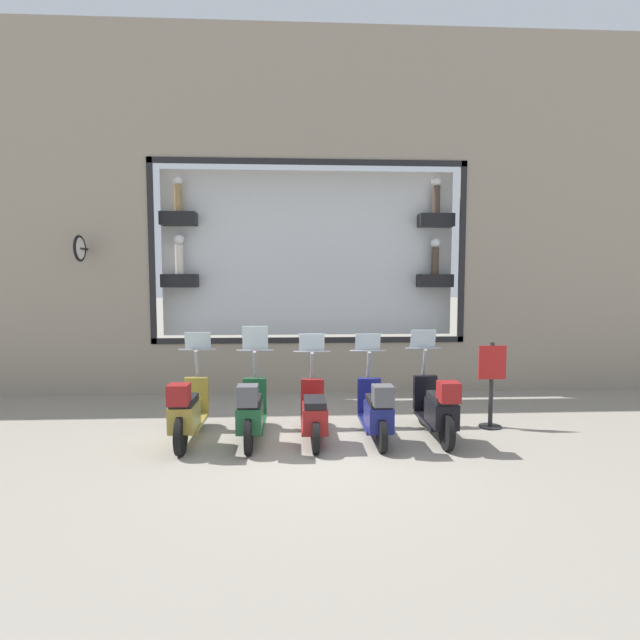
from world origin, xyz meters
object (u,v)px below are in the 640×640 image
(scooter_navy_1, at_px, (376,411))
(scooter_olive_4, at_px, (188,411))
(scooter_black_0, at_px, (437,408))
(scooter_red_2, at_px, (314,413))
(shop_sign_post, at_px, (491,383))
(scooter_green_3, at_px, (251,411))

(scooter_navy_1, xyz_separation_m, scooter_olive_4, (0.01, 2.79, 0.03))
(scooter_black_0, height_order, scooter_navy_1, scooter_black_0)
(scooter_red_2, distance_m, shop_sign_post, 2.98)
(scooter_navy_1, distance_m, scooter_green_3, 1.86)
(scooter_red_2, relative_size, scooter_olive_4, 0.99)
(scooter_black_0, xyz_separation_m, scooter_olive_4, (0.00, 3.72, 0.00))
(scooter_navy_1, bearing_deg, shop_sign_post, -73.90)
(shop_sign_post, bearing_deg, scooter_navy_1, 106.10)
(scooter_navy_1, height_order, shop_sign_post, scooter_navy_1)
(scooter_navy_1, relative_size, scooter_red_2, 1.00)
(scooter_green_3, bearing_deg, shop_sign_post, -81.67)
(scooter_red_2, distance_m, scooter_green_3, 0.93)
(scooter_green_3, distance_m, scooter_olive_4, 0.93)
(scooter_black_0, xyz_separation_m, shop_sign_post, (0.56, -1.06, 0.26))
(scooter_red_2, xyz_separation_m, scooter_olive_4, (-0.05, 1.86, 0.07))
(scooter_green_3, xyz_separation_m, scooter_olive_4, (0.00, 0.93, 0.01))
(scooter_navy_1, relative_size, shop_sign_post, 1.28)
(scooter_green_3, distance_m, shop_sign_post, 3.89)
(scooter_olive_4, height_order, shop_sign_post, scooter_olive_4)
(scooter_navy_1, distance_m, scooter_red_2, 0.93)
(scooter_black_0, height_order, scooter_red_2, scooter_black_0)
(scooter_olive_4, bearing_deg, scooter_black_0, -90.03)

